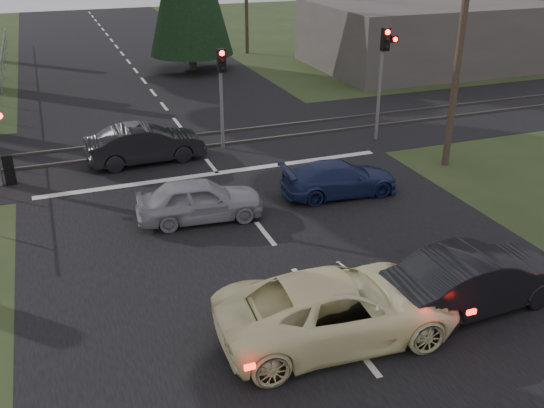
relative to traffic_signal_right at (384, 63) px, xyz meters
name	(u,v)px	position (x,y,z in m)	size (l,w,h in m)	color
ground	(305,284)	(-7.55, -9.47, -3.31)	(120.00, 120.00, 0.00)	#273A1A
road	(205,157)	(-7.55, 0.53, -3.31)	(14.00, 100.00, 0.01)	black
rail_corridor	(193,142)	(-7.55, 2.53, -3.31)	(120.00, 8.00, 0.01)	black
stop_line	(217,173)	(-7.55, -1.27, -3.30)	(13.00, 0.35, 0.00)	silver
rail_near	(197,147)	(-7.55, 1.73, -3.26)	(120.00, 0.12, 0.10)	#59544C
rail_far	(188,136)	(-7.55, 3.33, -3.26)	(120.00, 0.12, 0.10)	#59544C
traffic_signal_right	(384,63)	(0.00, 0.00, 0.00)	(0.68, 0.48, 4.70)	slate
traffic_signal_center	(222,82)	(-6.55, 1.20, -0.51)	(0.32, 0.48, 4.10)	slate
utility_pole_near	(461,39)	(0.95, -3.47, 1.41)	(1.80, 0.26, 9.00)	#4C3D2D
fence_left	(2,99)	(-15.35, 13.03, -3.31)	(0.10, 36.00, 1.20)	slate
building_right	(425,34)	(10.45, 12.53, -1.31)	(14.00, 10.00, 4.00)	#59514C
cream_coupe	(338,307)	(-7.75, -11.69, -2.56)	(2.51, 5.44, 1.51)	#FFF8B6
dark_hatchback	(477,279)	(-4.14, -11.80, -2.56)	(1.60, 4.58, 1.51)	black
silver_car	(200,200)	(-9.10, -4.82, -2.65)	(1.57, 3.90, 1.33)	#919399
blue_sedan	(340,179)	(-4.17, -4.61, -2.73)	(1.64, 4.02, 1.17)	navy
dark_car_far	(146,144)	(-9.77, 0.86, -2.58)	(1.55, 4.45, 1.47)	black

